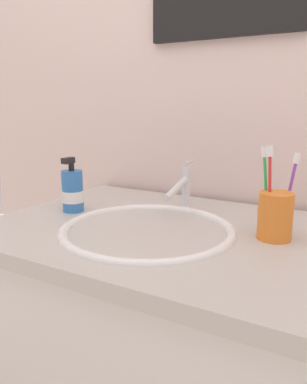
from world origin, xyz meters
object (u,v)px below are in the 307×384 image
Objects in this scene: faucet at (183,187)px; toothbrush_green at (266,185)px; toothbrush_red at (270,186)px; soap_dispenser at (73,191)px; toothbrush_purple at (290,189)px; toothbrush_cup at (275,216)px.

faucet is 0.27m from toothbrush_green.
toothbrush_green is (-0.01, 0.01, -0.00)m from toothbrush_red.
toothbrush_red is 1.32× the size of soap_dispenser.
soap_dispenser is at bearing -171.24° from toothbrush_purple.
faucet is at bearing 159.40° from toothbrush_green.
toothbrush_red is (-0.02, 0.00, 0.07)m from toothbrush_cup.
toothbrush_green is 0.53m from soap_dispenser.
toothbrush_cup is 0.53× the size of toothbrush_red.
soap_dispenser is (-0.52, -0.06, -0.06)m from toothbrush_green.
toothbrush_cup is (0.28, -0.11, -0.02)m from faucet.
toothbrush_red is (-0.04, -0.04, 0.01)m from toothbrush_purple.
soap_dispenser is (-0.27, -0.16, -0.01)m from faucet.
soap_dispenser is (-0.57, -0.09, -0.05)m from toothbrush_purple.
toothbrush_red reaches higher than toothbrush_cup.
soap_dispenser reaches higher than faucet.
toothbrush_green is at bearing 133.46° from toothbrush_red.
soap_dispenser reaches higher than toothbrush_cup.
faucet is 0.29m from toothbrush_red.
toothbrush_purple is 0.91× the size of toothbrush_red.
toothbrush_purple reaches higher than faucet.
toothbrush_purple is 0.06m from toothbrush_green.
toothbrush_red is (0.26, -0.11, 0.05)m from faucet.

